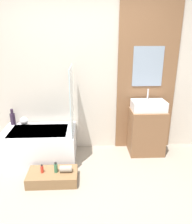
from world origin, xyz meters
TOP-DOWN VIEW (x-y plane):
  - ground_plane at (0.00, 0.00)m, footprint 12.00×12.00m
  - wall_tiled_back at (0.00, 1.58)m, footprint 4.20×0.06m
  - wall_wood_accent at (1.04, 1.53)m, footprint 0.96×0.04m
  - bathtub at (-0.69, 1.16)m, footprint 1.12×0.74m
  - glass_shower_screen at (-0.16, 1.12)m, footprint 0.01×0.63m
  - wooden_step_bench at (-0.42, 0.56)m, footprint 0.66×0.36m
  - vanity_cabinet at (1.04, 1.30)m, footprint 0.56×0.42m
  - sink at (1.04, 1.30)m, footprint 0.53×0.33m
  - vase_tall_dark at (-1.16, 1.44)m, footprint 0.08×0.08m
  - vase_round_light at (-0.98, 1.41)m, footprint 0.13×0.13m
  - bottle_soap_primary at (-0.55, 0.56)m, footprint 0.04×0.04m
  - bottle_soap_secondary at (-0.37, 0.56)m, footprint 0.05×0.05m
  - towel_roll at (-0.24, 0.56)m, footprint 0.16×0.09m

SIDE VIEW (x-z plane):
  - ground_plane at x=0.00m, z-range 0.00..0.00m
  - wooden_step_bench at x=-0.42m, z-range 0.00..0.15m
  - towel_roll at x=-0.24m, z-range 0.15..0.24m
  - bottle_soap_primary at x=-0.55m, z-range 0.14..0.26m
  - bottle_soap_secondary at x=-0.37m, z-range 0.14..0.29m
  - bathtub at x=-0.69m, z-range 0.00..0.49m
  - vanity_cabinet at x=1.04m, z-range 0.00..0.75m
  - vase_round_light at x=-0.98m, z-range 0.49..0.62m
  - vase_tall_dark at x=-1.16m, z-range 0.47..0.73m
  - sink at x=1.04m, z-range 0.66..0.99m
  - glass_shower_screen at x=-0.16m, z-range 0.49..1.47m
  - wall_tiled_back at x=0.00m, z-range 0.00..2.60m
  - wall_wood_accent at x=1.04m, z-range 0.01..2.61m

